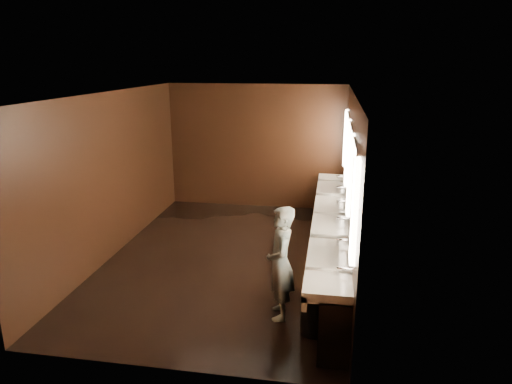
% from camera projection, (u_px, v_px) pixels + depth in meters
% --- Properties ---
extents(floor, '(6.00, 6.00, 0.00)m').
position_uv_depth(floor, '(227.00, 258.00, 7.91)').
color(floor, black).
rests_on(floor, ground).
extents(ceiling, '(4.00, 6.00, 0.02)m').
position_uv_depth(ceiling, '(224.00, 93.00, 7.12)').
color(ceiling, '#2D2D2B').
rests_on(ceiling, wall_back).
extents(wall_back, '(4.00, 0.02, 2.80)m').
position_uv_depth(wall_back, '(256.00, 147.00, 10.36)').
color(wall_back, black).
rests_on(wall_back, floor).
extents(wall_front, '(4.00, 0.02, 2.80)m').
position_uv_depth(wall_front, '(159.00, 253.00, 4.67)').
color(wall_front, black).
rests_on(wall_front, floor).
extents(wall_left, '(0.02, 6.00, 2.80)m').
position_uv_depth(wall_left, '(113.00, 175.00, 7.83)').
color(wall_left, black).
rests_on(wall_left, floor).
extents(wall_right, '(0.02, 6.00, 2.80)m').
position_uv_depth(wall_right, '(349.00, 185.00, 7.20)').
color(wall_right, black).
rests_on(wall_right, floor).
extents(sink_counter, '(0.55, 5.40, 1.01)m').
position_uv_depth(sink_counter, '(333.00, 238.00, 7.48)').
color(sink_counter, black).
rests_on(sink_counter, floor).
extents(mirror_band, '(0.06, 5.03, 1.15)m').
position_uv_depth(mirror_band, '(349.00, 163.00, 7.10)').
color(mirror_band, '#FFE3BF').
rests_on(mirror_band, wall_right).
extents(person, '(0.45, 0.61, 1.53)m').
position_uv_depth(person, '(281.00, 263.00, 5.92)').
color(person, '#9AD4E6').
rests_on(person, floor).
extents(trash_bin, '(0.44, 0.44, 0.53)m').
position_uv_depth(trash_bin, '(314.00, 313.00, 5.68)').
color(trash_bin, black).
rests_on(trash_bin, floor).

